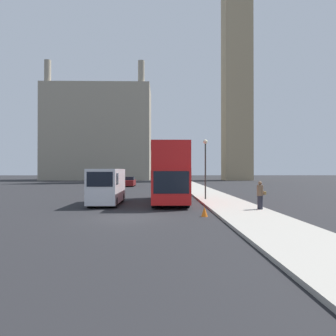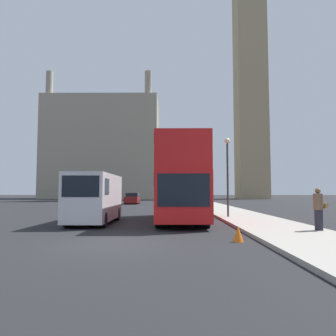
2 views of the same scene
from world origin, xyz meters
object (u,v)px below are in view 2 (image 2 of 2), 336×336
at_px(red_double_decker_bus, 180,178).
at_px(parked_sedan, 132,199).
at_px(clock_tower, 249,42).
at_px(street_lamp, 227,164).
at_px(pedestrian, 319,209).
at_px(white_van, 95,197).

relative_size(red_double_decker_bus, parked_sedan, 2.11).
height_order(clock_tower, street_lamp, clock_tower).
relative_size(clock_tower, street_lamp, 15.01).
relative_size(pedestrian, parked_sedan, 0.36).
height_order(clock_tower, pedestrian, clock_tower).
height_order(white_van, pedestrian, white_van).
bearing_deg(street_lamp, white_van, -159.20).
bearing_deg(clock_tower, parked_sedan, -127.75).
relative_size(red_double_decker_bus, pedestrian, 5.89).
bearing_deg(white_van, parked_sedan, 92.35).
distance_m(clock_tower, pedestrian, 75.04).
bearing_deg(pedestrian, white_van, 157.10).
relative_size(white_van, pedestrian, 3.44).
distance_m(clock_tower, street_lamp, 68.24).
bearing_deg(clock_tower, red_double_decker_bus, -107.90).
bearing_deg(street_lamp, red_double_decker_bus, -154.08).
xyz_separation_m(clock_tower, pedestrian, (-13.31, -63.84, -37.13)).
distance_m(white_van, parked_sedan, 27.88).
bearing_deg(red_double_decker_bus, street_lamp, 25.92).
bearing_deg(pedestrian, clock_tower, 78.22).
xyz_separation_m(red_double_decker_bus, pedestrian, (5.46, -5.71, -1.49)).
xyz_separation_m(pedestrian, street_lamp, (-2.41, 7.19, 2.47)).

